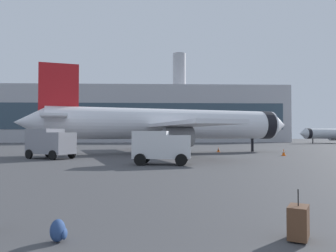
# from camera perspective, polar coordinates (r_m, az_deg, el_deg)

# --- Properties ---
(airplane_at_gate) EXTENTS (35.12, 32.03, 10.50)m
(airplane_at_gate) POSITION_cam_1_polar(r_m,az_deg,el_deg) (42.21, 0.12, 0.29)
(airplane_at_gate) COLOR white
(airplane_at_gate) RESTS_ON ground
(service_truck) EXTENTS (5.22, 4.47, 2.90)m
(service_truck) POSITION_cam_1_polar(r_m,az_deg,el_deg) (34.25, -19.51, -2.61)
(service_truck) COLOR gray
(service_truck) RESTS_ON ground
(cargo_van) EXTENTS (4.63, 2.82, 2.60)m
(cargo_van) POSITION_cam_1_polar(r_m,az_deg,el_deg) (25.86, -1.17, -3.42)
(cargo_van) COLOR white
(cargo_van) RESTS_ON ground
(safety_cone_near) EXTENTS (0.44, 0.44, 0.68)m
(safety_cone_near) POSITION_cam_1_polar(r_m,az_deg,el_deg) (45.53, 8.61, -4.01)
(safety_cone_near) COLOR #F2590C
(safety_cone_near) RESTS_ON ground
(safety_cone_mid) EXTENTS (0.44, 0.44, 0.77)m
(safety_cone_mid) POSITION_cam_1_polar(r_m,az_deg,el_deg) (39.03, 19.16, -4.28)
(safety_cone_mid) COLOR #F2590C
(safety_cone_mid) RESTS_ON ground
(rolling_suitcase) EXTENTS (0.67, 0.75, 1.10)m
(rolling_suitcase) POSITION_cam_1_polar(r_m,az_deg,el_deg) (8.06, 21.40, -15.04)
(rolling_suitcase) COLOR brown
(rolling_suitcase) RESTS_ON ground
(traveller_backpack) EXTENTS (0.36, 0.40, 0.48)m
(traveller_backpack) POSITION_cam_1_polar(r_m,az_deg,el_deg) (7.83, -18.22, -16.66)
(traveller_backpack) COLOR navy
(traveller_backpack) RESTS_ON ground
(terminal_building) EXTENTS (108.76, 20.64, 29.99)m
(terminal_building) POSITION_cam_1_polar(r_m,az_deg,el_deg) (113.11, -8.21, 1.89)
(terminal_building) COLOR #B2B2B7
(terminal_building) RESTS_ON ground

